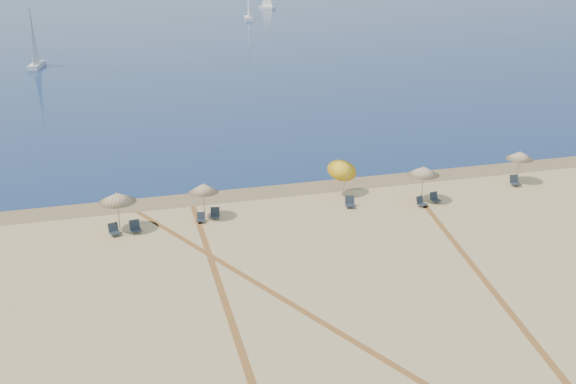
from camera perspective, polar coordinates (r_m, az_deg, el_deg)
name	(u,v)px	position (r m, az deg, el deg)	size (l,w,h in m)	color
wet_sand	(272,190)	(46.37, -1.37, 0.13)	(500.00, 500.00, 0.00)	olive
umbrella_1	(117,197)	(40.30, -14.41, -0.46)	(2.22, 2.22, 2.47)	gray
umbrella_2	(203,188)	(41.22, -7.24, 0.34)	(1.89, 1.91, 2.36)	gray
umbrella_3	(343,168)	(44.87, 4.69, 2.09)	(2.00, 2.18, 2.76)	gray
umbrella_4	(423,171)	(44.46, 11.50, 1.79)	(2.10, 2.10, 2.52)	gray
umbrella_5	(520,155)	(50.05, 19.22, 2.99)	(1.98, 1.98, 2.40)	gray
chair_2	(114,230)	(40.45, -14.64, -3.17)	(0.76, 0.83, 0.71)	#1B222B
chair_3	(135,227)	(40.55, -12.93, -2.95)	(0.69, 0.78, 0.72)	#1B222B
chair_4	(201,218)	(41.33, -7.45, -2.22)	(0.62, 0.69, 0.60)	#1B222B
chair_5	(215,214)	(41.79, -6.26, -1.86)	(0.69, 0.77, 0.67)	#1B222B
chair_6	(350,202)	(43.49, 5.31, -0.89)	(0.77, 0.84, 0.73)	#1B222B
chair_7	(421,202)	(44.31, 11.31, -0.86)	(0.72, 0.78, 0.65)	#1B222B
chair_8	(435,198)	(45.23, 12.44, -0.50)	(0.63, 0.71, 0.66)	#1B222B
chair_9	(515,181)	(49.90, 18.82, 0.89)	(0.68, 0.77, 0.74)	#1B222B
sailboat_0	(248,6)	(160.75, -3.41, 15.55)	(2.70, 6.87, 9.97)	white
sailboat_2	(35,50)	(101.60, -20.84, 11.31)	(2.25, 5.65, 8.19)	white
tire_tracks	(321,292)	(33.11, 2.87, -8.53)	(46.08, 42.28, 0.00)	tan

